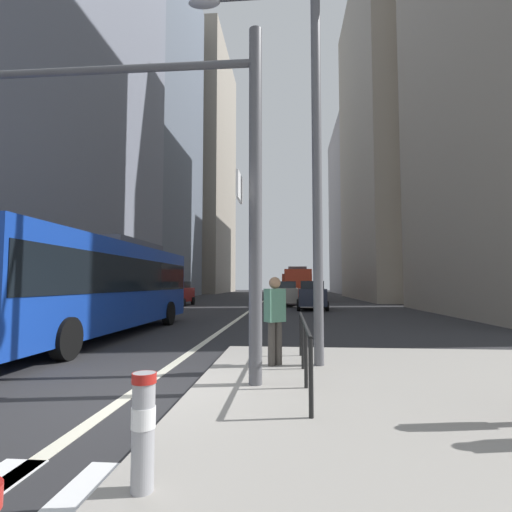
% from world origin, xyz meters
% --- Properties ---
extents(ground_plane, '(160.00, 160.00, 0.00)m').
position_xyz_m(ground_plane, '(0.00, 20.00, 0.00)').
color(ground_plane, '#28282B').
extents(lane_centre_line, '(0.20, 80.00, 0.01)m').
position_xyz_m(lane_centre_line, '(0.00, 30.00, 0.01)').
color(lane_centre_line, beige).
rests_on(lane_centre_line, ground).
extents(office_tower_left_near, '(13.54, 21.71, 39.66)m').
position_xyz_m(office_tower_left_near, '(-16.00, 18.61, 19.83)').
color(office_tower_left_near, slate).
rests_on(office_tower_left_near, ground).
extents(office_tower_left_mid, '(10.15, 22.39, 45.40)m').
position_xyz_m(office_tower_left_mid, '(-16.00, 42.90, 22.70)').
color(office_tower_left_mid, slate).
rests_on(office_tower_left_mid, ground).
extents(office_tower_left_far, '(13.17, 24.29, 48.30)m').
position_xyz_m(office_tower_left_far, '(-16.00, 69.80, 24.15)').
color(office_tower_left_far, gray).
rests_on(office_tower_left_far, ground).
extents(office_tower_right_mid, '(13.74, 22.34, 37.42)m').
position_xyz_m(office_tower_right_mid, '(17.00, 39.73, 18.71)').
color(office_tower_right_mid, gray).
rests_on(office_tower_right_mid, ground).
extents(office_tower_right_far, '(11.60, 25.10, 30.93)m').
position_xyz_m(office_tower_right_far, '(17.00, 65.80, 15.47)').
color(office_tower_right_far, gray).
rests_on(office_tower_right_far, ground).
extents(city_bus_blue_oncoming, '(2.73, 12.16, 3.40)m').
position_xyz_m(city_bus_blue_oncoming, '(-3.81, 6.48, 1.84)').
color(city_bus_blue_oncoming, '#14389E').
rests_on(city_bus_blue_oncoming, ground).
extents(city_bus_red_receding, '(2.72, 10.64, 3.40)m').
position_xyz_m(city_bus_red_receding, '(3.39, 35.09, 1.84)').
color(city_bus_red_receding, red).
rests_on(city_bus_red_receding, ground).
extents(city_bus_red_distant, '(2.82, 10.56, 3.40)m').
position_xyz_m(city_bus_red_distant, '(2.96, 53.44, 1.83)').
color(city_bus_red_distant, red).
rests_on(city_bus_red_distant, ground).
extents(car_oncoming_mid, '(2.06, 4.41, 1.94)m').
position_xyz_m(car_oncoming_mid, '(-7.50, 25.34, 0.99)').
color(car_oncoming_mid, black).
rests_on(car_oncoming_mid, ground).
extents(car_receding_near, '(2.12, 4.54, 1.94)m').
position_xyz_m(car_receding_near, '(4.10, 20.86, 0.99)').
color(car_receding_near, '#232838').
rests_on(car_receding_near, ground).
extents(car_receding_far, '(2.14, 4.44, 1.94)m').
position_xyz_m(car_receding_far, '(2.37, 25.05, 0.99)').
color(car_receding_far, '#B2A899').
rests_on(car_receding_far, ground).
extents(car_oncoming_far, '(2.09, 4.21, 1.94)m').
position_xyz_m(car_oncoming_far, '(-6.43, 25.04, 0.99)').
color(car_oncoming_far, maroon).
rests_on(car_oncoming_far, ground).
extents(traffic_signal_gantry, '(6.35, 0.65, 6.00)m').
position_xyz_m(traffic_signal_gantry, '(-0.13, 0.16, 4.12)').
color(traffic_signal_gantry, '#515156').
rests_on(traffic_signal_gantry, median_island).
extents(street_lamp_post, '(5.50, 0.32, 8.00)m').
position_xyz_m(street_lamp_post, '(3.13, 1.77, 5.28)').
color(street_lamp_post, '#56565B').
rests_on(street_lamp_post, median_island).
extents(bollard_left, '(0.20, 0.20, 0.92)m').
position_xyz_m(bollard_left, '(1.38, -3.17, 0.66)').
color(bollard_left, '#99999E').
rests_on(bollard_left, median_island).
extents(pedestrian_railing, '(0.06, 4.21, 0.98)m').
position_xyz_m(pedestrian_railing, '(2.80, 0.72, 0.87)').
color(pedestrian_railing, black).
rests_on(pedestrian_railing, median_island).
extents(pedestrian_far, '(0.45, 0.42, 1.76)m').
position_xyz_m(pedestrian_far, '(2.25, 1.69, 1.13)').
color(pedestrian_far, '#423D38').
rests_on(pedestrian_far, median_island).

